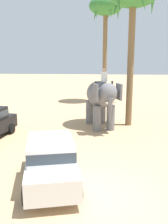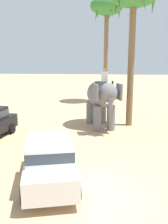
% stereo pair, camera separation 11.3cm
% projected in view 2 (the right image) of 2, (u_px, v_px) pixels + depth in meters
% --- Properties ---
extents(ground_plane, '(120.00, 120.00, 0.00)m').
position_uv_depth(ground_plane, '(95.00, 197.00, 8.39)').
color(ground_plane, tan).
extents(car_sedan_foreground, '(2.65, 4.39, 1.70)m').
position_uv_depth(car_sedan_foreground, '(50.00, 159.00, 9.10)').
color(car_sedan_foreground, white).
rests_on(car_sedan_foreground, ground).
extents(elephant_with_mahout, '(2.57, 4.02, 3.88)m').
position_uv_depth(elephant_with_mahout, '(101.00, 97.00, 16.18)').
color(elephant_with_mahout, slate).
rests_on(elephant_with_mahout, ground).
extents(palm_tree_left_of_road, '(3.20, 3.20, 10.21)m').
position_uv_depth(palm_tree_left_of_road, '(107.00, 10.00, 24.49)').
color(palm_tree_left_of_road, brown).
rests_on(palm_tree_left_of_road, ground).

